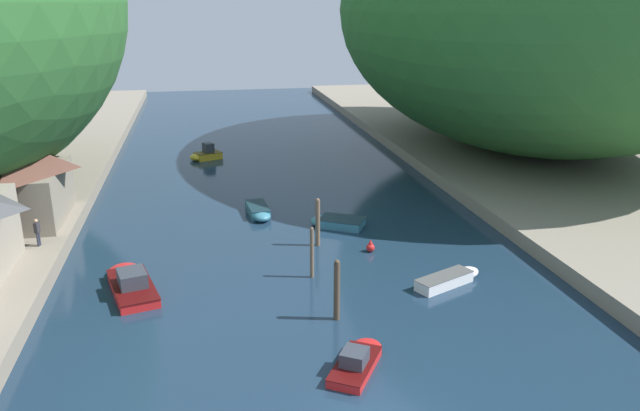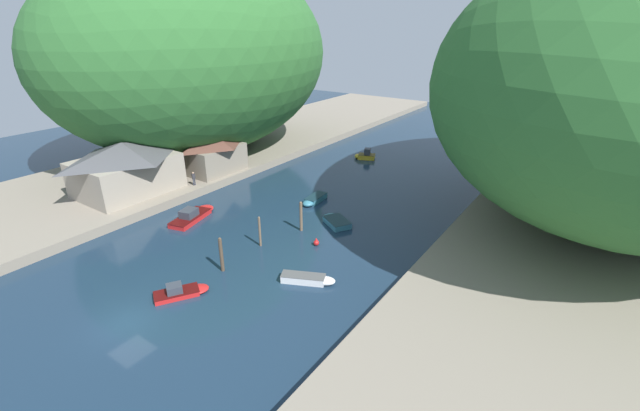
# 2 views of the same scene
# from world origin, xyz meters

# --- Properties ---
(water_surface) EXTENTS (130.00, 130.00, 0.00)m
(water_surface) POSITION_xyz_m (0.00, 30.00, 0.00)
(water_surface) COLOR #192D42
(water_surface) RESTS_ON ground
(right_bank) EXTENTS (22.00, 120.00, 0.99)m
(right_bank) POSITION_xyz_m (25.00, 30.00, 0.49)
(right_bank) COLOR gray
(right_bank) RESTS_ON ground
(hillside_right) EXTENTS (35.98, 50.37, 26.31)m
(hillside_right) POSITION_xyz_m (26.10, 38.45, 14.14)
(hillside_right) COLOR #2D662D
(hillside_right) RESTS_ON right_bank
(boathouse_shed) EXTENTS (5.42, 7.89, 5.32)m
(boathouse_shed) POSITION_xyz_m (-17.24, 24.24, 3.75)
(boathouse_shed) COLOR gray
(boathouse_shed) RESTS_ON left_bank
(boat_open_rowboat) EXTENTS (3.38, 4.25, 1.03)m
(boat_open_rowboat) POSITION_xyz_m (0.48, 4.42, 0.31)
(boat_open_rowboat) COLOR red
(boat_open_rowboat) RESTS_ON water_surface
(boat_cabin_cruiser) EXTENTS (3.45, 6.44, 1.33)m
(boat_cabin_cruiser) POSITION_xyz_m (-9.75, 14.17, 0.40)
(boat_cabin_cruiser) COLOR red
(boat_cabin_cruiser) RESTS_ON water_surface
(boat_red_skiff) EXTENTS (3.46, 2.66, 1.61)m
(boat_red_skiff) POSITION_xyz_m (-5.23, 43.26, 0.49)
(boat_red_skiff) COLOR gold
(boat_red_skiff) RESTS_ON water_surface
(boat_mid_channel) EXTENTS (1.66, 4.07, 0.69)m
(boat_mid_channel) POSITION_xyz_m (-1.71, 24.97, 0.34)
(boat_mid_channel) COLOR teal
(boat_mid_channel) RESTS_ON water_surface
(boat_white_cruiser) EXTENTS (4.47, 2.88, 0.64)m
(boat_white_cruiser) POSITION_xyz_m (7.61, 11.47, 0.31)
(boat_white_cruiser) COLOR white
(boat_white_cruiser) RESTS_ON water_surface
(boat_moored_right) EXTENTS (4.18, 3.52, 0.62)m
(boat_moored_right) POSITION_xyz_m (3.32, 21.82, 0.30)
(boat_moored_right) COLOR teal
(boat_moored_right) RESTS_ON water_surface
(mooring_post_nearest) EXTENTS (0.31, 0.31, 3.16)m
(mooring_post_nearest) POSITION_xyz_m (0.50, 8.69, 1.59)
(mooring_post_nearest) COLOR #4C3D2D
(mooring_post_nearest) RESTS_ON water_surface
(mooring_post_second) EXTENTS (0.22, 0.22, 3.02)m
(mooring_post_second) POSITION_xyz_m (0.19, 13.76, 1.52)
(mooring_post_second) COLOR brown
(mooring_post_second) RESTS_ON water_surface
(mooring_post_middle) EXTENTS (0.30, 0.30, 3.17)m
(mooring_post_middle) POSITION_xyz_m (1.42, 18.48, 1.59)
(mooring_post_middle) COLOR brown
(mooring_post_middle) RESTS_ON water_surface
(channel_buoy_near) EXTENTS (0.53, 0.53, 0.80)m
(channel_buoy_near) POSITION_xyz_m (4.46, 16.81, 0.31)
(channel_buoy_near) COLOR red
(channel_buoy_near) RESTS_ON water_surface
(person_on_quay) EXTENTS (0.31, 0.42, 1.69)m
(person_on_quay) POSITION_xyz_m (-15.41, 19.16, 1.97)
(person_on_quay) COLOR #282D3D
(person_on_quay) RESTS_ON left_bank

